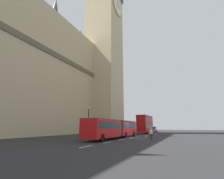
{
  "coord_description": "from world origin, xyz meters",
  "views": [
    {
      "loc": [
        -27.79,
        -9.0,
        1.85
      ],
      "look_at": [
        0.81,
        4.12,
        9.08
      ],
      "focal_mm": 26.02,
      "sensor_mm": 36.0,
      "label": 1
    }
  ],
  "objects": [
    {
      "name": "double_decker_bus",
      "position": [
        18.72,
        2.0,
        2.71
      ],
      "size": [
        9.69,
        2.54,
        4.9
      ],
      "color": "#B20F0F",
      "rests_on": "ground_plane"
    },
    {
      "name": "pedestrian_near_cones",
      "position": [
        -3.61,
        -4.06,
        0.91
      ],
      "size": [
        0.43,
        0.46,
        1.69
      ],
      "color": "#333333",
      "rests_on": "ground_plane"
    },
    {
      "name": "sedan_lead",
      "position": [
        31.9,
        2.26,
        0.91
      ],
      "size": [
        4.4,
        1.86,
        1.85
      ],
      "color": "gray",
      "rests_on": "ground_plane"
    },
    {
      "name": "traffic_cone_middle",
      "position": [
        5.38,
        -2.28,
        0.28
      ],
      "size": [
        0.36,
        0.36,
        0.58
      ],
      "color": "black",
      "rests_on": "ground_plane"
    },
    {
      "name": "parliament_facade",
      "position": [
        -11.85,
        20.0,
        14.66
      ],
      "size": [
        56.67,
        6.22,
        35.53
      ],
      "color": "#C6B284",
      "rests_on": "ground_plane"
    },
    {
      "name": "articulated_bus",
      "position": [
        -2.77,
        1.99,
        1.74
      ],
      "size": [
        16.02,
        2.54,
        2.9
      ],
      "color": "red",
      "rests_on": "ground_plane"
    },
    {
      "name": "lane_centre_marking",
      "position": [
        4.34,
        0.0,
        0.0
      ],
      "size": [
        39.0,
        0.16,
        0.01
      ],
      "color": "silver",
      "rests_on": "ground_plane"
    },
    {
      "name": "traffic_cone_east",
      "position": [
        10.63,
        -2.19,
        0.28
      ],
      "size": [
        0.36,
        0.36,
        0.58
      ],
      "color": "black",
      "rests_on": "ground_plane"
    },
    {
      "name": "clock_tower",
      "position": [
        19.82,
        15.98,
        36.85
      ],
      "size": [
        12.1,
        12.1,
        70.07
      ],
      "color": "#C6B284",
      "rests_on": "ground_plane"
    },
    {
      "name": "ground_plane",
      "position": [
        0.0,
        0.0,
        0.0
      ],
      "size": [
        160.0,
        160.0,
        0.0
      ],
      "primitive_type": "plane",
      "color": "#262628"
    },
    {
      "name": "traffic_cone_west",
      "position": [
        1.53,
        -2.14,
        0.28
      ],
      "size": [
        0.36,
        0.36,
        0.58
      ],
      "color": "black",
      "rests_on": "ground_plane"
    },
    {
      "name": "street_lamp",
      "position": [
        -3.71,
        6.5,
        3.06
      ],
      "size": [
        0.44,
        0.44,
        5.27
      ],
      "color": "black",
      "rests_on": "ground_plane"
    }
  ]
}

